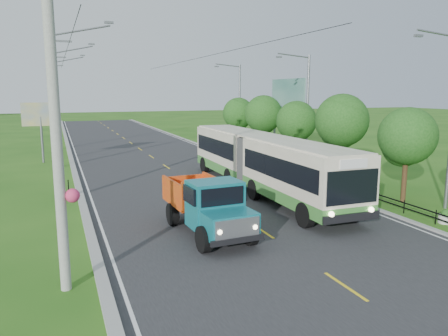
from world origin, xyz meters
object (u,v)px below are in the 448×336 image
tree_fourth (296,123)px  planter_mid (282,165)px  dump_truck (207,202)px  tree_fifth (263,116)px  pole_far (55,101)px  pole_nearest (58,133)px  planter_front (445,217)px  billboard_left (40,118)px  pole_near (56,111)px  planter_near (342,184)px  tree_back (238,115)px  tree_second (406,139)px  pole_mid (55,105)px  tree_third (341,123)px  streetlight_far (238,103)px  streetlight_mid (306,107)px  billboard_right (287,100)px  bus (262,159)px  planter_far (243,152)px

tree_fourth → planter_mid: bearing=-173.6°
dump_truck → tree_fifth: bearing=54.4°
pole_far → planter_mid: (16.86, -19.00, -4.81)m
pole_nearest → planter_front: 17.50m
billboard_left → pole_near: bearing=-85.3°
planter_near → tree_back: bearing=86.4°
tree_second → tree_fifth: 18.00m
pole_mid → billboard_left: (-1.24, 3.00, -1.23)m
tree_third → planter_front: 10.87m
tree_fifth → streetlight_far: 7.97m
pole_far → tree_third: size_ratio=1.67×
streetlight_mid → billboard_right: 6.24m
pole_nearest → tree_fourth: size_ratio=1.85×
tree_back → dump_truck: 28.43m
planter_mid → billboard_left: bearing=151.1°
pole_near → planter_front: (16.86, -11.00, -4.81)m
streetlight_mid → bus: size_ratio=0.51×
tree_second → planter_far: (-1.26, 19.86, -3.23)m
tree_second → tree_back: tree_back is taller
tree_third → dump_truck: bearing=-148.3°
streetlight_mid → planter_front: 16.78m
tree_third → tree_fourth: 6.01m
pole_mid → streetlight_mid: 20.16m
streetlight_mid → dump_truck: bearing=-134.1°
planter_front → billboard_left: billboard_left is taller
pole_nearest → tree_back: 34.33m
tree_fifth → tree_back: size_ratio=1.05×
tree_fourth → billboard_right: billboard_right is taller
planter_mid → tree_fourth: bearing=6.4°
streetlight_far → pole_nearest: bearing=-121.3°
pole_mid → streetlight_mid: size_ratio=1.10×
planter_front → billboard_right: 22.88m
pole_mid → pole_far: size_ratio=1.00×
tree_second → bus: bearing=143.2°
pole_mid → dump_truck: 21.56m
planter_front → pole_mid: bearing=126.2°
streetlight_mid → tree_fourth: bearing=169.9°
pole_mid → planter_front: (16.86, -23.00, -4.81)m
tree_second → streetlight_far: bearing=88.3°
planter_mid → bus: (-5.22, -7.02, 1.77)m
streetlight_mid → billboard_left: size_ratio=1.74×
pole_nearest → tree_back: bearing=58.2°
tree_fourth → bus: size_ratio=0.30×
tree_second → planter_far: 20.16m
pole_far → tree_second: pole_far is taller
bus → tree_second: bearing=-36.4°
tree_third → billboard_right: 12.18m
bus → planter_far: bearing=71.2°
tree_second → pole_mid: bearing=133.9°
tree_fifth → streetlight_far: (0.79, 7.86, 1.05)m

